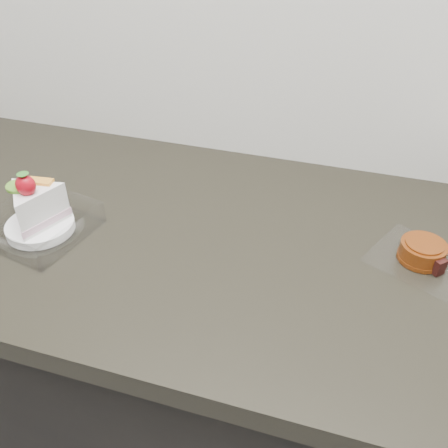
{
  "coord_description": "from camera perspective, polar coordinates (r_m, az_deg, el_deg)",
  "views": [
    {
      "loc": [
        0.13,
        1.02,
        1.44
      ],
      "look_at": [
        -0.07,
        1.67,
        0.94
      ],
      "focal_mm": 40.0,
      "sensor_mm": 36.0,
      "label": 1
    }
  ],
  "objects": [
    {
      "name": "counter",
      "position": [
        1.2,
        3.81,
        -19.38
      ],
      "size": [
        2.04,
        0.64,
        0.9
      ],
      "color": "black",
      "rests_on": "ground"
    },
    {
      "name": "mooncake_wrap",
      "position": [
        0.89,
        21.75,
        -3.14
      ],
      "size": [
        0.19,
        0.19,
        0.04
      ],
      "rotation": [
        0.0,
        0.0,
        -0.25
      ],
      "color": "white",
      "rests_on": "counter"
    },
    {
      "name": "cake_tray",
      "position": [
        0.93,
        -20.52,
        0.81
      ],
      "size": [
        0.19,
        0.19,
        0.13
      ],
      "rotation": [
        0.0,
        0.0,
        -0.2
      ],
      "color": "white",
      "rests_on": "counter"
    }
  ]
}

